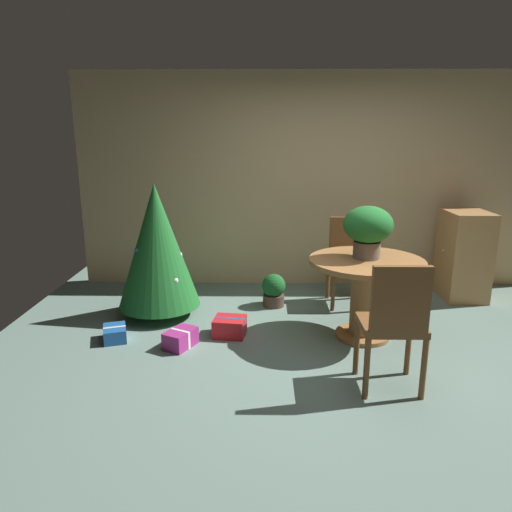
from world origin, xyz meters
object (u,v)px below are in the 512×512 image
object	(u,v)px
round_dining_table	(365,285)
holiday_tree	(157,246)
flower_vase	(368,228)
gift_box_purple	(181,338)
wooden_chair_near	(395,320)
wooden_cabinet	(463,255)
gift_box_red	(230,327)
potted_plant	(274,290)
gift_box_blue	(115,334)
wooden_chair_far	(347,256)

from	to	relation	value
round_dining_table	holiday_tree	bearing A→B (deg)	165.36
flower_vase	gift_box_purple	distance (m)	1.98
flower_vase	wooden_chair_near	bearing A→B (deg)	-90.12
wooden_cabinet	gift_box_purple	bearing A→B (deg)	-155.69
round_dining_table	gift_box_red	xyz separation A→B (m)	(-1.27, 0.01, -0.43)
gift_box_red	potted_plant	world-z (taller)	potted_plant
gift_box_purple	round_dining_table	bearing A→B (deg)	8.08
wooden_chair_near	gift_box_purple	bearing A→B (deg)	156.52
potted_plant	gift_box_purple	bearing A→B (deg)	-129.34
holiday_tree	wooden_cabinet	size ratio (longest dim) A/B	1.37
wooden_chair_near	gift_box_red	size ratio (longest dim) A/B	3.09
gift_box_blue	wooden_cabinet	bearing A→B (deg)	18.70
round_dining_table	wooden_cabinet	world-z (taller)	wooden_cabinet
gift_box_red	wooden_cabinet	distance (m)	2.91
round_dining_table	gift_box_blue	size ratio (longest dim) A/B	3.32
wooden_chair_near	gift_box_red	world-z (taller)	wooden_chair_near
holiday_tree	gift_box_purple	bearing A→B (deg)	-66.01
gift_box_blue	gift_box_purple	bearing A→B (deg)	-11.70
gift_box_blue	wooden_cabinet	world-z (taller)	wooden_cabinet
flower_vase	wooden_cabinet	distance (m)	1.85
holiday_tree	wooden_cabinet	distance (m)	3.49
round_dining_table	gift_box_red	world-z (taller)	round_dining_table
wooden_chair_near	gift_box_purple	distance (m)	1.91
gift_box_purple	potted_plant	bearing A→B (deg)	50.66
wooden_chair_near	wooden_cabinet	size ratio (longest dim) A/B	0.98
gift_box_red	wooden_chair_far	bearing A→B (deg)	36.89
flower_vase	holiday_tree	distance (m)	2.12
potted_plant	flower_vase	bearing A→B (deg)	-42.92
flower_vase	gift_box_purple	size ratio (longest dim) A/B	1.36
wooden_chair_far	potted_plant	xyz separation A→B (m)	(-0.83, -0.15, -0.36)
gift_box_blue	potted_plant	bearing A→B (deg)	31.60
wooden_chair_far	potted_plant	distance (m)	0.91
holiday_tree	potted_plant	xyz separation A→B (m)	(1.21, 0.28, -0.57)
wooden_chair_far	wooden_cabinet	world-z (taller)	wooden_cabinet
wooden_chair_near	potted_plant	distance (m)	2.02
gift_box_blue	wooden_cabinet	xyz separation A→B (m)	(3.72, 1.26, 0.45)
wooden_chair_near	gift_box_purple	xyz separation A→B (m)	(-1.70, 0.74, -0.49)
holiday_tree	potted_plant	world-z (taller)	holiday_tree
gift_box_blue	round_dining_table	bearing A→B (deg)	2.67
wooden_cabinet	round_dining_table	bearing A→B (deg)	-140.23
holiday_tree	flower_vase	bearing A→B (deg)	-13.43
flower_vase	gift_box_blue	bearing A→B (deg)	-176.22
wooden_chair_near	potted_plant	world-z (taller)	wooden_chair_near
wooden_chair_far	wooden_chair_near	bearing A→B (deg)	-90.00
flower_vase	potted_plant	size ratio (longest dim) A/B	1.31
round_dining_table	gift_box_purple	distance (m)	1.77
wooden_chair_near	gift_box_blue	world-z (taller)	wooden_chair_near
wooden_chair_far	wooden_cabinet	bearing A→B (deg)	7.61
flower_vase	round_dining_table	bearing A→B (deg)	-92.72
wooden_chair_far	gift_box_blue	distance (m)	2.61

